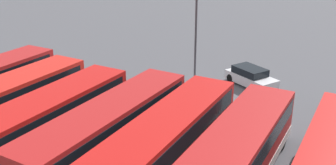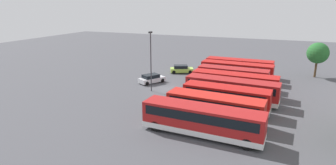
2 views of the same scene
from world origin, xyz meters
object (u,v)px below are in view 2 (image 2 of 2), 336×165
at_px(bus_single_deck_second, 236,71).
at_px(bus_single_deck_fourth, 234,83).
at_px(bus_single_deck_seventh, 215,108).
at_px(bus_single_deck_near_end, 239,67).
at_px(bus_single_deck_far_end, 202,120).
at_px(car_hatchback_silver, 181,69).
at_px(bus_single_deck_fifth, 231,89).
at_px(bus_single_deck_sixth, 226,97).
at_px(bus_single_deck_third, 233,76).
at_px(car_small_green, 152,79).
at_px(lamp_post_tall, 151,57).

height_order(bus_single_deck_second, bus_single_deck_fourth, same).
height_order(bus_single_deck_second, bus_single_deck_seventh, same).
xyz_separation_m(bus_single_deck_near_end, bus_single_deck_far_end, (25.17, 0.31, 0.00)).
distance_m(bus_single_deck_fourth, car_hatchback_silver, 14.33).
bearing_deg(bus_single_deck_fifth, bus_single_deck_sixth, 0.31).
relative_size(bus_single_deck_second, bus_single_deck_fourth, 0.98).
distance_m(bus_single_deck_second, bus_single_deck_third, 4.00).
bearing_deg(car_small_green, bus_single_deck_seventh, 48.73).
relative_size(bus_single_deck_seventh, car_hatchback_silver, 2.32).
bearing_deg(bus_single_deck_second, bus_single_deck_fourth, 6.71).
bearing_deg(bus_single_deck_near_end, bus_single_deck_fourth, 5.08).
bearing_deg(car_hatchback_silver, bus_single_deck_seventh, 28.81).
xyz_separation_m(bus_single_deck_sixth, car_hatchback_silver, (-15.88, -11.32, -0.92)).
height_order(car_hatchback_silver, car_small_green, same).
distance_m(bus_single_deck_second, bus_single_deck_fifth, 10.83).
bearing_deg(bus_single_deck_seventh, bus_single_deck_far_end, -5.81).
relative_size(car_small_green, lamp_post_tall, 0.52).
bearing_deg(bus_single_deck_fourth, bus_single_deck_fifth, 2.93).
height_order(bus_single_deck_far_end, car_hatchback_silver, bus_single_deck_far_end).
distance_m(bus_single_deck_fourth, bus_single_deck_seventh, 10.75).
distance_m(bus_single_deck_third, car_hatchback_silver, 11.73).
height_order(bus_single_deck_far_end, lamp_post_tall, lamp_post_tall).
distance_m(bus_single_deck_seventh, lamp_post_tall, 13.81).
height_order(bus_single_deck_second, bus_single_deck_far_end, same).
distance_m(bus_single_deck_third, bus_single_deck_seventh, 14.24).
xyz_separation_m(bus_single_deck_second, bus_single_deck_fourth, (7.49, 0.88, 0.00)).
bearing_deg(car_hatchback_silver, bus_single_deck_fourth, 51.11).
bearing_deg(bus_single_deck_fourth, bus_single_deck_third, -166.97).
xyz_separation_m(bus_single_deck_fourth, car_hatchback_silver, (-8.98, -11.13, -0.92)).
height_order(bus_single_deck_third, bus_single_deck_fourth, same).
height_order(bus_single_deck_fourth, car_hatchback_silver, bus_single_deck_fourth).
relative_size(bus_single_deck_sixth, car_small_green, 2.28).
bearing_deg(bus_single_deck_fourth, bus_single_deck_seventh, -1.49).
xyz_separation_m(bus_single_deck_far_end, car_small_green, (-15.03, -12.60, -0.92)).
bearing_deg(car_small_green, bus_single_deck_fifth, 73.65).
bearing_deg(bus_single_deck_second, car_small_green, -61.05).
height_order(bus_single_deck_near_end, bus_single_deck_far_end, same).
relative_size(bus_single_deck_fifth, bus_single_deck_seventh, 1.15).
height_order(bus_single_deck_near_end, bus_single_deck_sixth, same).
relative_size(bus_single_deck_far_end, car_hatchback_silver, 2.63).
bearing_deg(car_hatchback_silver, car_small_green, -14.30).
bearing_deg(bus_single_deck_second, bus_single_deck_seventh, 1.89).
bearing_deg(bus_single_deck_seventh, bus_single_deck_fourth, 178.51).
distance_m(bus_single_deck_third, bus_single_deck_far_end, 17.88).
bearing_deg(bus_single_deck_fifth, car_small_green, -106.35).
bearing_deg(bus_single_deck_second, bus_single_deck_near_end, -178.67).
bearing_deg(bus_single_deck_third, lamp_post_tall, -57.35).
distance_m(car_small_green, lamp_post_tall, 6.14).
xyz_separation_m(bus_single_deck_seventh, lamp_post_tall, (-7.44, -11.13, 3.41)).
relative_size(bus_single_deck_fourth, bus_single_deck_far_end, 1.01).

